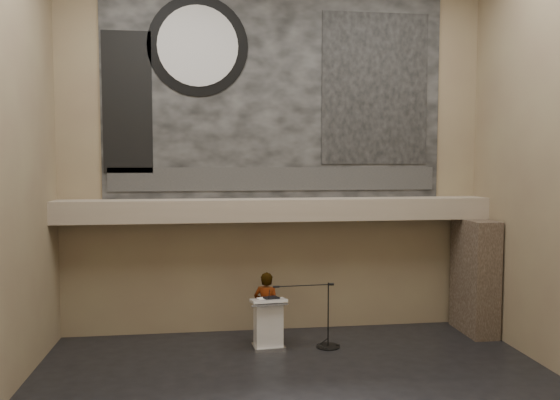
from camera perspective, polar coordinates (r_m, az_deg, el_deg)
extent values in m
plane|color=black|center=(9.91, 2.57, -20.18)|extent=(10.00, 10.00, 0.00)
cube|color=#7C654E|center=(12.99, -0.46, 4.87)|extent=(10.00, 0.02, 8.50)
cube|color=#7C654E|center=(5.15, 10.54, 6.04)|extent=(10.00, 0.02, 8.50)
cube|color=gray|center=(12.64, -0.24, -1.00)|extent=(10.00, 0.80, 0.50)
cylinder|color=#B2893D|center=(12.52, -7.50, -2.38)|extent=(0.04, 0.04, 0.06)
cylinder|color=#B2893D|center=(13.00, 8.14, -2.15)|extent=(0.04, 0.04, 0.06)
cube|color=black|center=(13.06, -0.45, 11.25)|extent=(8.00, 0.05, 5.00)
cube|color=#2C2C2C|center=(12.93, -0.42, 2.22)|extent=(7.76, 0.02, 0.55)
cylinder|color=black|center=(13.09, -8.57, 15.63)|extent=(2.30, 0.02, 2.30)
cylinder|color=silver|center=(13.07, -8.58, 15.64)|extent=(1.84, 0.02, 1.84)
cube|color=black|center=(13.54, 9.91, 11.36)|extent=(2.60, 0.02, 3.60)
cube|color=black|center=(13.02, -15.68, 9.79)|extent=(1.10, 0.02, 3.20)
cube|color=#3D2F25|center=(13.83, 19.68, -7.50)|extent=(0.60, 1.40, 2.70)
cube|color=silver|center=(12.27, -1.23, -15.09)|extent=(0.71, 0.57, 0.08)
cube|color=white|center=(12.11, -1.23, -12.77)|extent=(0.62, 0.46, 0.96)
cube|color=white|center=(11.95, -1.22, -10.46)|extent=(0.79, 0.60, 0.13)
cube|color=black|center=(11.97, -0.90, -10.20)|extent=(0.37, 0.33, 0.04)
cube|color=white|center=(11.96, -1.67, -10.28)|extent=(0.32, 0.37, 0.00)
imported|color=silver|center=(12.45, -1.42, -11.16)|extent=(0.68, 0.57, 1.60)
cylinder|color=black|center=(12.43, 5.03, -14.99)|extent=(0.52, 0.52, 0.02)
cylinder|color=black|center=(12.22, 5.06, -11.87)|extent=(0.03, 0.03, 1.43)
cylinder|color=black|center=(11.91, 2.37, -8.92)|extent=(1.28, 0.10, 0.02)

